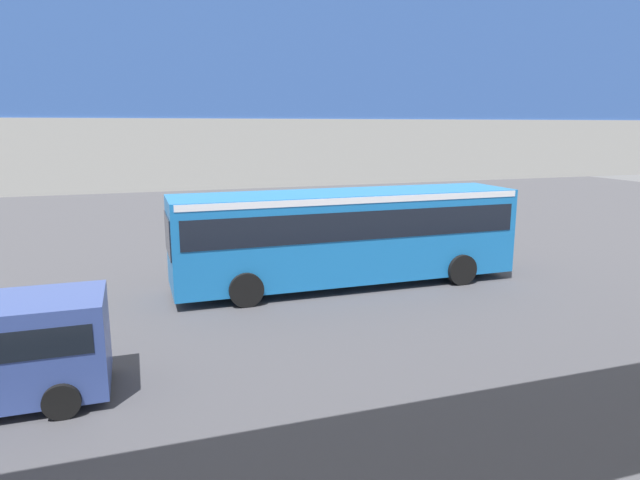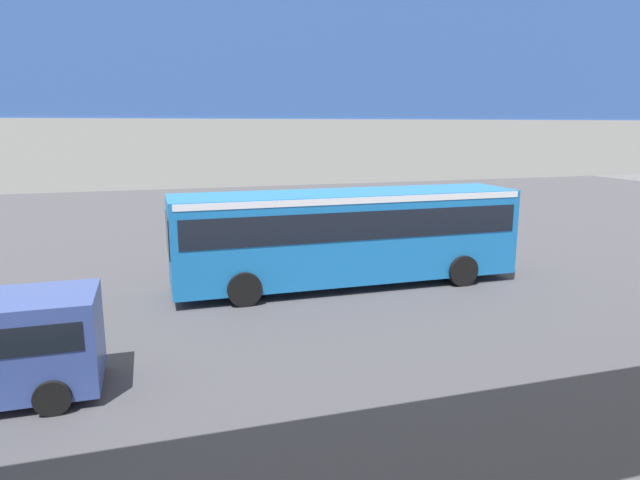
{
  "view_description": "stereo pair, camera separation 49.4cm",
  "coord_description": "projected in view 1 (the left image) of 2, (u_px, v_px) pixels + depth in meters",
  "views": [
    {
      "loc": [
        6.32,
        17.01,
        5.27
      ],
      "look_at": [
        0.6,
        0.07,
        1.6
      ],
      "focal_mm": 31.21,
      "sensor_mm": 36.0,
      "label": 1
    },
    {
      "loc": [
        5.86,
        17.16,
        5.27
      ],
      "look_at": [
        0.6,
        0.07,
        1.6
      ],
      "focal_mm": 31.21,
      "sensor_mm": 36.0,
      "label": 2
    }
  ],
  "objects": [
    {
      "name": "lane_dash_left",
      "position": [
        316.0,
        270.0,
        20.81
      ],
      "size": [
        2.0,
        0.2,
        0.01
      ],
      "primitive_type": "cube",
      "color": "silver",
      "rests_on": "ground"
    },
    {
      "name": "lane_dash_leftmost",
      "position": [
        412.0,
        261.0,
        22.06
      ],
      "size": [
        2.0,
        0.2,
        0.01
      ],
      "primitive_type": "cube",
      "color": "silver",
      "rests_on": "ground"
    },
    {
      "name": "city_bus",
      "position": [
        346.0,
        230.0,
        18.52
      ],
      "size": [
        11.54,
        2.85,
        3.15
      ],
      "color": "#196BB7",
      "rests_on": "ground"
    },
    {
      "name": "traffic_sign",
      "position": [
        201.0,
        223.0,
        19.67
      ],
      "size": [
        0.08,
        0.6,
        2.8
      ],
      "color": "slate",
      "rests_on": "ground"
    },
    {
      "name": "lane_dash_centre",
      "position": [
        209.0,
        279.0,
        19.55
      ],
      "size": [
        2.0,
        0.2,
        0.01
      ],
      "primitive_type": "cube",
      "color": "silver",
      "rests_on": "ground"
    },
    {
      "name": "ground",
      "position": [
        336.0,
        285.0,
        18.83
      ],
      "size": [
        80.0,
        80.0,
        0.0
      ],
      "primitive_type": "plane",
      "color": "#424247"
    }
  ]
}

